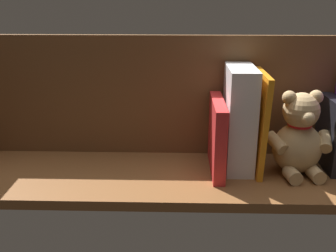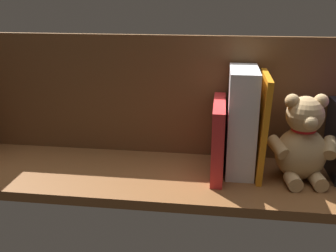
# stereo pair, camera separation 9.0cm
# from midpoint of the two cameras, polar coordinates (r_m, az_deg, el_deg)

# --- Properties ---
(ground_plane) EXTENTS (1.05, 0.29, 0.02)m
(ground_plane) POSITION_cam_midpoint_polar(r_m,az_deg,el_deg) (0.94, -2.74, -7.22)
(ground_plane) COLOR brown
(shelf_back_panel) EXTENTS (1.05, 0.02, 0.30)m
(shelf_back_panel) POSITION_cam_midpoint_polar(r_m,az_deg,el_deg) (1.00, -2.36, 4.28)
(shelf_back_panel) COLOR brown
(shelf_back_panel) RESTS_ON ground_plane
(book_2) EXTENTS (0.03, 0.14, 0.17)m
(book_2) POSITION_cam_midpoint_polar(r_m,az_deg,el_deg) (0.99, 20.09, -1.09)
(book_2) COLOR black
(book_2) RESTS_ON ground_plane
(teddy_bear) EXTENTS (0.16, 0.13, 0.20)m
(teddy_bear) POSITION_cam_midpoint_polar(r_m,az_deg,el_deg) (0.94, 15.72, -1.67)
(teddy_bear) COLOR tan
(teddy_bear) RESTS_ON ground_plane
(book_3) EXTENTS (0.02, 0.16, 0.23)m
(book_3) POSITION_cam_midpoint_polar(r_m,az_deg,el_deg) (0.93, 10.23, 0.55)
(book_3) COLOR orange
(book_3) RESTS_ON ground_plane
(dictionary_thick_white) EXTENTS (0.06, 0.15, 0.24)m
(dictionary_thick_white) POSITION_cam_midpoint_polar(r_m,az_deg,el_deg) (0.93, 7.49, 1.02)
(dictionary_thick_white) COLOR white
(dictionary_thick_white) RESTS_ON ground_plane
(book_4) EXTENTS (0.03, 0.19, 0.17)m
(book_4) POSITION_cam_midpoint_polar(r_m,az_deg,el_deg) (0.92, 4.32, -1.48)
(book_4) COLOR red
(book_4) RESTS_ON ground_plane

